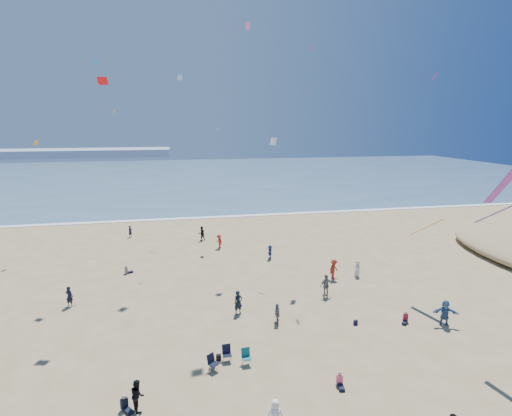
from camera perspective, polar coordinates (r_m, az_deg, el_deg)
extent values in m
cube|color=#476B84|center=(110.90, -10.00, 4.49)|extent=(220.00, 100.00, 0.06)
cube|color=white|center=(61.68, -8.67, -1.43)|extent=(220.00, 1.20, 0.08)
cube|color=#7A8EA8|center=(194.06, -28.82, 6.83)|extent=(110.00, 20.00, 3.20)
imported|color=maroon|center=(38.27, 11.05, -8.57)|extent=(1.38, 1.28, 1.86)
imported|color=black|center=(23.03, -16.58, -24.20)|extent=(0.87, 0.97, 1.65)
imported|color=black|center=(53.25, -17.52, -3.22)|extent=(0.63, 0.66, 1.52)
imported|color=black|center=(31.15, -2.55, -13.34)|extent=(0.76, 0.60, 1.83)
imported|color=#33578E|center=(32.51, 25.40, -13.38)|extent=(1.83, 1.14, 1.88)
imported|color=#324889|center=(42.94, 2.00, -6.30)|extent=(0.84, 1.46, 1.50)
imported|color=gray|center=(34.47, 9.99, -10.85)|extent=(1.19, 0.66, 1.92)
imported|color=black|center=(49.92, -7.79, -3.60)|extent=(1.08, 1.00, 1.78)
imported|color=gray|center=(29.85, 3.03, -14.83)|extent=(0.43, 0.93, 1.54)
imported|color=silver|center=(39.36, 14.27, -8.38)|extent=(0.56, 0.80, 1.55)
imported|color=red|center=(46.62, -5.29, -4.78)|extent=(1.00, 1.20, 1.61)
imported|color=black|center=(35.55, -25.11, -11.35)|extent=(0.71, 0.60, 1.66)
imported|color=white|center=(21.15, 2.74, -27.47)|extent=(0.81, 0.55, 1.61)
cube|color=white|center=(25.60, -6.25, -21.34)|extent=(0.35, 0.20, 0.40)
cube|color=black|center=(26.20, -5.37, -20.49)|extent=(0.30, 0.22, 0.38)
cube|color=black|center=(30.79, 14.04, -15.57)|extent=(0.28, 0.18, 0.34)
cube|color=#771C99|center=(40.61, 24.19, 16.77)|extent=(0.68, 0.69, 0.59)
cube|color=#13A4D0|center=(48.56, -5.50, 11.18)|extent=(0.46, 0.73, 0.33)
cube|color=white|center=(38.42, 2.47, 9.48)|extent=(0.63, 0.59, 0.69)
cube|color=orange|center=(49.64, -28.91, 8.16)|extent=(0.44, 0.58, 0.52)
cube|color=#7B2890|center=(38.57, 8.13, 21.75)|extent=(0.28, 0.80, 0.46)
cube|color=#FFB60A|center=(39.65, -19.66, 12.76)|extent=(0.35, 0.86, 0.44)
cube|color=white|center=(54.58, -10.84, 17.86)|extent=(0.61, 0.42, 0.70)
cube|color=blue|center=(40.27, -21.88, 18.74)|extent=(0.65, 0.57, 0.35)
cube|color=red|center=(32.94, -21.07, 16.59)|extent=(0.80, 0.47, 0.57)
cube|color=#5C2190|center=(39.59, 7.10, 16.58)|extent=(0.65, 0.92, 0.35)
cube|color=#DB63BF|center=(45.20, -1.19, 24.58)|extent=(0.49, 0.23, 0.69)
cube|color=#69238E|center=(27.53, 31.82, -0.24)|extent=(0.35, 3.14, 2.21)
cube|color=orange|center=(34.72, 23.09, -2.58)|extent=(0.35, 2.64, 1.87)
cube|color=#762490|center=(21.57, 31.80, 2.83)|extent=(0.35, 3.30, 2.33)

